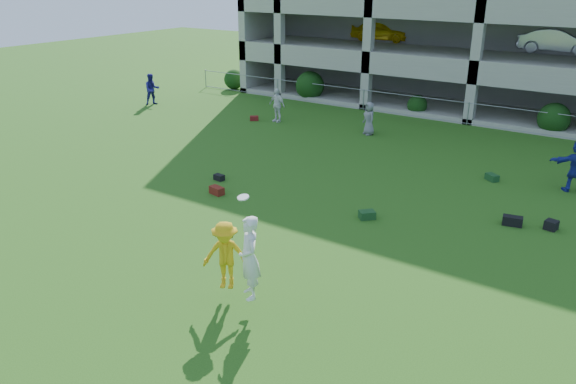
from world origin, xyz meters
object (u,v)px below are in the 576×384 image
Objects in this scene: bystander_c at (369,118)px; frisbee_contest at (234,256)px; bystander_a at (152,89)px; crate_d at (551,225)px; bystander_b at (277,105)px.

frisbee_contest is at bearing -40.21° from bystander_c.
bystander_a reaches higher than crate_d.
bystander_c reaches higher than crate_d.
crate_d is 0.14× the size of frisbee_contest.
bystander_a is 22.59m from frisbee_contest.
crate_d is at bearing -15.34° from bystander_b.
bystander_b is 17.49m from frisbee_contest.
bystander_c is (13.65, 1.24, -0.11)m from bystander_a.
crate_d is (9.56, -6.64, -0.65)m from bystander_c.
bystander_c is at bearing 145.21° from crate_d.
bystander_c is 11.66m from crate_d.
bystander_a is at bearing 166.91° from crate_d.
crate_d is 10.36m from frisbee_contest.
bystander_a is 1.03× the size of bystander_b.
crate_d is at bearing 0.32° from bystander_c.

